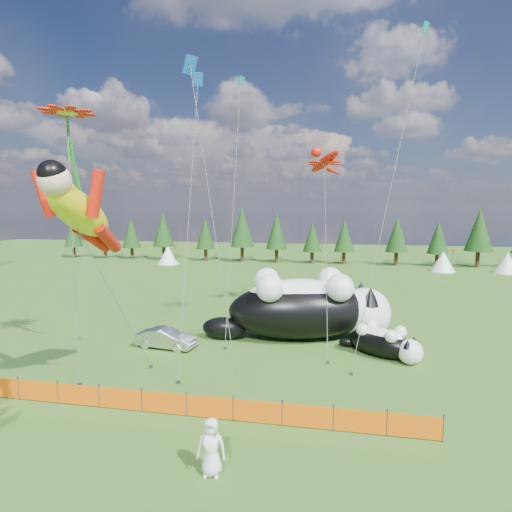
# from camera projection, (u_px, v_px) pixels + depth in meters

# --- Properties ---
(ground) EXTENTS (160.00, 160.00, 0.00)m
(ground) POSITION_uv_depth(u_px,v_px,m) (189.00, 384.00, 19.76)
(ground) COLOR #0E370A
(ground) RESTS_ON ground
(safety_fence) EXTENTS (22.06, 0.06, 1.10)m
(safety_fence) POSITION_uv_depth(u_px,v_px,m) (164.00, 403.00, 16.78)
(safety_fence) COLOR #262626
(safety_fence) RESTS_ON ground
(tree_line) EXTENTS (90.00, 4.00, 8.00)m
(tree_line) POSITION_uv_depth(u_px,v_px,m) (287.00, 238.00, 63.21)
(tree_line) COLOR black
(tree_line) RESTS_ON ground
(festival_tents) EXTENTS (50.00, 3.20, 2.80)m
(festival_tents) POSITION_uv_depth(u_px,v_px,m) (360.00, 260.00, 56.64)
(festival_tents) COLOR white
(festival_tents) RESTS_ON ground
(cat_large) EXTENTS (12.50, 6.39, 4.56)m
(cat_large) POSITION_uv_depth(u_px,v_px,m) (308.00, 306.00, 26.51)
(cat_large) COLOR black
(cat_large) RESTS_ON ground
(cat_small) EXTENTS (4.61, 3.70, 1.89)m
(cat_small) POSITION_uv_depth(u_px,v_px,m) (384.00, 342.00, 23.27)
(cat_small) COLOR black
(cat_small) RESTS_ON ground
(car) EXTENTS (3.84, 1.73, 1.22)m
(car) POSITION_uv_depth(u_px,v_px,m) (166.00, 338.00, 24.78)
(car) COLOR silver
(car) RESTS_ON ground
(spectator_e) EXTENTS (0.99, 0.69, 1.92)m
(spectator_e) POSITION_uv_depth(u_px,v_px,m) (211.00, 447.00, 12.91)
(spectator_e) COLOR white
(spectator_e) RESTS_ON ground
(superhero_kite) EXTENTS (4.80, 6.85, 11.17)m
(superhero_kite) POSITION_uv_depth(u_px,v_px,m) (80.00, 212.00, 16.78)
(superhero_kite) COLOR yellow
(superhero_kite) RESTS_ON ground
(gecko_kite) EXTENTS (5.12, 13.65, 16.16)m
(gecko_kite) POSITION_uv_depth(u_px,v_px,m) (325.00, 162.00, 31.32)
(gecko_kite) COLOR red
(gecko_kite) RESTS_ON ground
(flower_kite) EXTENTS (3.35, 3.68, 13.65)m
(flower_kite) POSITION_uv_depth(u_px,v_px,m) (67.00, 115.00, 20.03)
(flower_kite) COLOR red
(flower_kite) RESTS_ON ground
(diamond_kite_a) EXTENTS (1.62, 7.26, 17.94)m
(diamond_kite_a) POSITION_uv_depth(u_px,v_px,m) (197.00, 90.00, 24.45)
(diamond_kite_a) COLOR blue
(diamond_kite_a) RESTS_ON ground
(diamond_kite_b) EXTENTS (4.61, 7.26, 21.00)m
(diamond_kite_b) POSITION_uv_depth(u_px,v_px,m) (420.00, 51.00, 24.05)
(diamond_kite_b) COLOR #0C949B
(diamond_kite_b) RESTS_ON ground
(diamond_kite_c) EXTENTS (2.32, 0.92, 14.97)m
(diamond_kite_c) POSITION_uv_depth(u_px,v_px,m) (193.00, 85.00, 15.84)
(diamond_kite_c) COLOR blue
(diamond_kite_c) RESTS_ON ground
(diamond_kite_d) EXTENTS (1.10, 8.19, 19.56)m
(diamond_kite_d) POSITION_uv_depth(u_px,v_px,m) (240.00, 95.00, 29.64)
(diamond_kite_d) COLOR #0C949B
(diamond_kite_d) RESTS_ON ground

